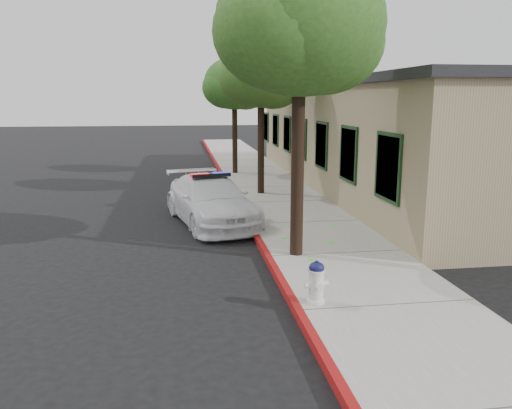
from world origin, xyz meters
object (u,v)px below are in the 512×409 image
at_px(street_tree_near, 300,31).
at_px(street_tree_mid, 261,76).
at_px(fire_hydrant, 316,282).
at_px(clapboard_building, 393,135).
at_px(police_car, 211,200).
at_px(street_tree_far, 235,86).

height_order(street_tree_near, street_tree_mid, street_tree_near).
xyz_separation_m(fire_hydrant, street_tree_near, (0.30, 2.78, 4.44)).
relative_size(clapboard_building, fire_hydrant, 28.05).
height_order(police_car, street_tree_near, street_tree_near).
bearing_deg(police_car, street_tree_far, 66.58).
xyz_separation_m(police_car, fire_hydrant, (1.40, -6.58, -0.16)).
bearing_deg(street_tree_near, fire_hydrant, -96.09).
height_order(fire_hydrant, street_tree_far, street_tree_far).
height_order(clapboard_building, street_tree_far, street_tree_far).
xyz_separation_m(clapboard_building, street_tree_near, (-5.98, -8.95, 2.84)).
xyz_separation_m(police_car, street_tree_far, (1.70, 9.23, 3.45)).
bearing_deg(street_tree_far, police_car, -100.46).
xyz_separation_m(police_car, street_tree_mid, (2.09, 3.88, 3.67)).
xyz_separation_m(clapboard_building, police_car, (-7.68, -5.15, -1.44)).
bearing_deg(clapboard_building, fire_hydrant, -118.15).
bearing_deg(fire_hydrant, street_tree_far, 82.95).
distance_m(fire_hydrant, street_tree_far, 16.22).
bearing_deg(fire_hydrant, street_tree_mid, 80.27).
height_order(police_car, street_tree_far, street_tree_far).
distance_m(clapboard_building, street_tree_mid, 6.15).
xyz_separation_m(street_tree_near, street_tree_mid, (0.40, 7.67, -0.61)).
bearing_deg(clapboard_building, street_tree_far, 145.70).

